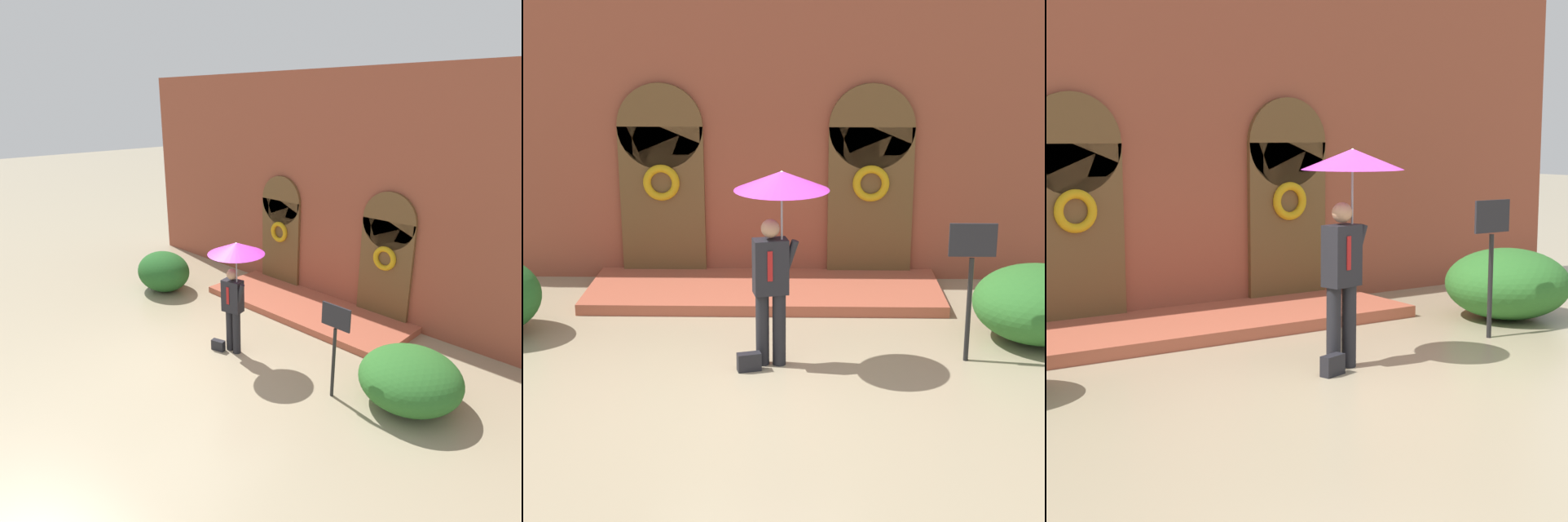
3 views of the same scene
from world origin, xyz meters
The scene contains 7 objects.
ground_plane centered at (0.00, 0.00, 0.00)m, with size 80.00×80.00×0.00m, color tan.
building_facade centered at (0.00, 4.15, 2.68)m, with size 14.00×2.30×5.60m.
person_with_umbrella centered at (0.28, 0.52, 1.91)m, with size 1.10×1.10×2.36m.
handbag centered at (-0.07, 0.32, 0.11)m, with size 0.28×0.12×0.22m, color black.
sign_post centered at (2.56, 0.68, 1.16)m, with size 0.56×0.06×1.72m.
shrub_left centered at (-3.62, 1.43, 0.53)m, with size 1.55×1.28×1.06m, color #235B23.
shrub_right centered at (3.61, 1.41, 0.48)m, with size 1.71×1.70×0.97m, color #2D6B28.
Camera 1 is at (6.54, -5.14, 4.88)m, focal length 32.00 mm.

